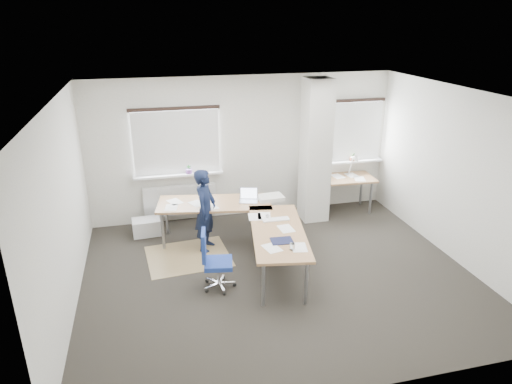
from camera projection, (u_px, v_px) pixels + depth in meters
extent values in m
plane|color=#282520|center=(278.00, 275.00, 7.20)|extent=(6.00, 6.00, 0.00)
cube|color=beige|center=(243.00, 148.00, 8.96)|extent=(6.00, 0.04, 2.80)
cube|color=beige|center=(354.00, 282.00, 4.44)|extent=(6.00, 0.04, 2.80)
cube|color=beige|center=(63.00, 212.00, 6.03)|extent=(0.04, 5.00, 2.80)
cube|color=beige|center=(458.00, 176.00, 7.37)|extent=(0.04, 5.00, 2.80)
cube|color=white|center=(282.00, 96.00, 6.19)|extent=(6.00, 5.00, 0.04)
cube|color=beige|center=(316.00, 151.00, 8.76)|extent=(0.50, 0.50, 2.78)
cube|color=white|center=(176.00, 142.00, 8.57)|extent=(1.60, 0.04, 1.20)
cube|color=silver|center=(176.00, 143.00, 8.53)|extent=(1.60, 0.02, 1.20)
cube|color=white|center=(179.00, 175.00, 8.73)|extent=(1.70, 0.20, 0.04)
cube|color=white|center=(353.00, 131.00, 9.38)|extent=(1.20, 0.04, 1.20)
cube|color=silver|center=(354.00, 132.00, 9.34)|extent=(1.20, 0.02, 1.20)
cube|color=white|center=(352.00, 161.00, 9.54)|extent=(1.30, 0.20, 0.04)
cube|color=white|center=(180.00, 200.00, 8.94)|extent=(1.40, 0.10, 0.60)
cylinder|color=#784394|center=(189.00, 171.00, 8.74)|extent=(0.12, 0.12, 0.08)
imported|color=#245C25|center=(189.00, 169.00, 8.72)|extent=(0.09, 0.06, 0.17)
cylinder|color=#A4593F|center=(352.00, 159.00, 9.50)|extent=(0.12, 0.12, 0.08)
imported|color=#245C25|center=(353.00, 157.00, 9.48)|extent=(0.09, 0.07, 0.17)
cube|color=#927A4F|center=(188.00, 256.00, 7.75)|extent=(1.44, 1.25, 0.01)
cube|color=white|center=(146.00, 227.00, 8.49)|extent=(0.52, 0.38, 0.30)
cube|color=olive|center=(215.00, 203.00, 8.10)|extent=(2.11, 1.14, 0.04)
cube|color=olive|center=(278.00, 231.00, 7.04)|extent=(1.14, 2.11, 0.04)
cylinder|color=gray|center=(163.00, 231.00, 7.89)|extent=(0.05, 0.05, 0.69)
cylinder|color=gray|center=(167.00, 217.00, 8.45)|extent=(0.05, 0.05, 0.69)
cylinder|color=gray|center=(263.00, 214.00, 8.57)|extent=(0.05, 0.05, 0.69)
cylinder|color=gray|center=(263.00, 284.00, 6.32)|extent=(0.05, 0.05, 0.69)
cylinder|color=gray|center=(306.00, 283.00, 6.36)|extent=(0.05, 0.05, 0.69)
cylinder|color=gray|center=(289.00, 227.00, 8.03)|extent=(0.05, 0.05, 0.69)
cube|color=#B7B7BC|center=(248.00, 201.00, 8.12)|extent=(0.38, 0.31, 0.01)
cube|color=#B7B7BC|center=(249.00, 193.00, 8.18)|extent=(0.33, 0.14, 0.22)
cube|color=silver|center=(249.00, 193.00, 8.18)|extent=(0.29, 0.11, 0.19)
cube|color=white|center=(276.00, 219.00, 7.39)|extent=(0.44, 0.15, 0.02)
cube|color=#131634|center=(282.00, 241.00, 6.69)|extent=(0.34, 0.26, 0.01)
cube|color=silver|center=(270.00, 198.00, 8.21)|extent=(0.47, 0.35, 0.07)
imported|color=white|center=(267.00, 217.00, 7.44)|extent=(0.08, 0.08, 0.07)
cylinder|color=silver|center=(292.00, 247.00, 6.44)|extent=(0.07, 0.07, 0.10)
cube|color=olive|center=(340.00, 179.00, 9.33)|extent=(1.44, 0.79, 0.04)
cylinder|color=gray|center=(314.00, 202.00, 9.13)|extent=(0.05, 0.05, 0.69)
cylinder|color=gray|center=(371.00, 198.00, 9.33)|extent=(0.05, 0.05, 0.69)
cylinder|color=gray|center=(307.00, 193.00, 9.59)|extent=(0.05, 0.05, 0.69)
cylinder|color=gray|center=(361.00, 189.00, 9.79)|extent=(0.05, 0.05, 0.69)
cube|color=#B7B7BC|center=(321.00, 177.00, 9.34)|extent=(0.39, 0.34, 0.01)
cube|color=#B7B7BC|center=(318.00, 170.00, 9.38)|extent=(0.32, 0.17, 0.22)
cube|color=silver|center=(318.00, 170.00, 9.38)|extent=(0.28, 0.14, 0.19)
cylinder|color=white|center=(350.00, 174.00, 9.49)|extent=(0.10, 0.10, 0.02)
cylinder|color=white|center=(351.00, 166.00, 9.42)|extent=(0.02, 0.16, 0.38)
cylinder|color=white|center=(354.00, 157.00, 9.23)|extent=(0.02, 0.29, 0.13)
cone|color=white|center=(357.00, 160.00, 9.11)|extent=(0.14, 0.16, 0.17)
cube|color=navy|center=(218.00, 263.00, 6.73)|extent=(0.47, 0.47, 0.07)
cube|color=navy|center=(204.00, 246.00, 6.61)|extent=(0.11, 0.36, 0.44)
cylinder|color=silver|center=(219.00, 273.00, 6.79)|extent=(0.05, 0.05, 0.30)
cylinder|color=black|center=(235.00, 285.00, 6.88)|extent=(0.06, 0.04, 0.05)
cylinder|color=black|center=(224.00, 277.00, 7.08)|extent=(0.05, 0.06, 0.05)
cylinder|color=black|center=(207.00, 281.00, 6.98)|extent=(0.06, 0.06, 0.05)
cylinder|color=black|center=(206.00, 291.00, 6.73)|extent=(0.06, 0.05, 0.05)
cylinder|color=black|center=(224.00, 293.00, 6.67)|extent=(0.03, 0.06, 0.05)
imported|color=black|center=(205.00, 210.00, 7.78)|extent=(0.55, 0.63, 1.45)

